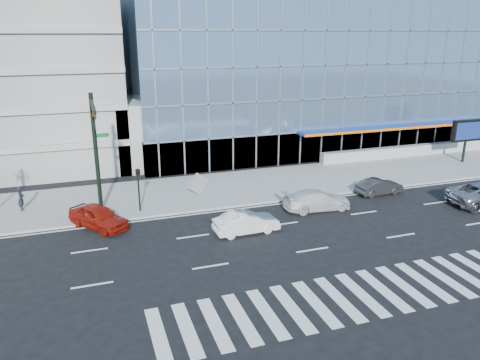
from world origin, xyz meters
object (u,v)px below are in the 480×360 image
at_px(red_sedan, 98,217).
at_px(white_suv, 317,200).
at_px(ped_signal_post, 138,183).
at_px(white_sedan, 246,222).
at_px(traffic_signal, 94,128).
at_px(marquee_sign, 467,131).
at_px(tilted_panel, 198,184).
at_px(dark_sedan, 379,187).
at_px(pedestrian, 21,199).

bearing_deg(red_sedan, white_suv, -42.06).
relative_size(ped_signal_post, white_sedan, 0.73).
relative_size(traffic_signal, marquee_sign, 2.00).
relative_size(marquee_sign, tilted_panel, 3.08).
bearing_deg(ped_signal_post, red_sedan, -149.13).
xyz_separation_m(dark_sedan, red_sedan, (-20.55, 0.27, 0.13)).
bearing_deg(white_suv, pedestrian, 76.28).
distance_m(marquee_sign, white_sedan, 26.27).
height_order(ped_signal_post, marquee_sign, marquee_sign).
bearing_deg(pedestrian, marquee_sign, -83.70).
xyz_separation_m(traffic_signal, white_sedan, (8.25, -5.07, -5.49)).
distance_m(marquee_sign, tilted_panel, 26.05).
bearing_deg(dark_sedan, white_sedan, 102.37).
bearing_deg(white_sedan, tilted_panel, 7.22).
bearing_deg(dark_sedan, red_sedan, 85.36).
bearing_deg(dark_sedan, pedestrian, 75.57).
bearing_deg(marquee_sign, white_sedan, -161.06).
distance_m(dark_sedan, red_sedan, 20.56).
relative_size(dark_sedan, red_sedan, 0.85).
xyz_separation_m(white_suv, red_sedan, (-14.55, 1.62, 0.05)).
bearing_deg(traffic_signal, tilted_panel, 16.93).
bearing_deg(pedestrian, dark_sedan, -94.64).
bearing_deg(tilted_panel, red_sedan, -171.54).
height_order(marquee_sign, pedestrian, marquee_sign).
bearing_deg(traffic_signal, white_sedan, -31.57).
bearing_deg(white_suv, red_sedan, 87.33).
bearing_deg(white_sedan, dark_sedan, -75.92).
bearing_deg(marquee_sign, traffic_signal, -174.08).
distance_m(white_sedan, pedestrian, 15.71).
xyz_separation_m(marquee_sign, red_sedan, (-33.30, -4.72, -2.33)).
distance_m(dark_sedan, pedestrian, 25.82).
distance_m(pedestrian, tilted_panel, 12.23).
bearing_deg(pedestrian, traffic_signal, -115.65).
bearing_deg(white_suv, traffic_signal, 82.09).
height_order(pedestrian, tilted_panel, tilted_panel).
bearing_deg(red_sedan, tilted_panel, -10.62).
distance_m(traffic_signal, marquee_sign, 33.32).
bearing_deg(tilted_panel, white_suv, -51.78).
relative_size(marquee_sign, red_sedan, 0.92).
height_order(white_suv, tilted_panel, tilted_panel).
xyz_separation_m(ped_signal_post, red_sedan, (-2.80, -1.67, -1.40)).
xyz_separation_m(marquee_sign, dark_sedan, (-12.75, -4.99, -2.46)).
distance_m(ped_signal_post, white_suv, 12.29).
height_order(marquee_sign, dark_sedan, marquee_sign).
relative_size(pedestrian, tilted_panel, 1.30).
height_order(white_suv, red_sedan, red_sedan).
relative_size(ped_signal_post, red_sedan, 0.69).
height_order(traffic_signal, dark_sedan, traffic_signal).
relative_size(traffic_signal, white_sedan, 1.96).
xyz_separation_m(ped_signal_post, tilted_panel, (4.56, 1.77, -1.08)).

